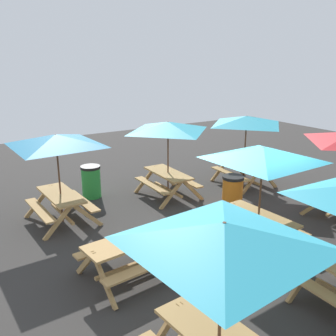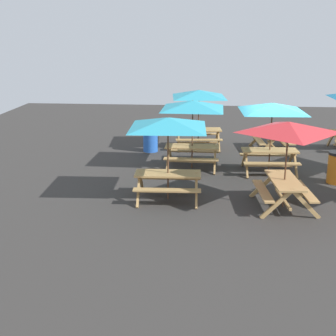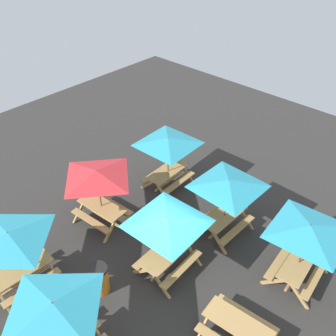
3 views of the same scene
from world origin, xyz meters
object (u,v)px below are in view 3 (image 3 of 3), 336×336
picnic_table_5 (168,224)px  picnic_table_0 (168,145)px  picnic_table_7 (98,178)px  picnic_table_1 (10,240)px  picnic_table_3 (238,327)px  picnic_table_2 (55,311)px  trash_bin_blue (303,225)px  picnic_table_8 (228,187)px  trash_bin_orange (99,279)px  picnic_table_4 (308,233)px

picnic_table_5 → picnic_table_0: bearing=39.8°
picnic_table_7 → picnic_table_1: bearing=92.2°
picnic_table_0 → picnic_table_3: 6.90m
picnic_table_2 → picnic_table_3: picnic_table_2 is taller
picnic_table_0 → trash_bin_blue: (1.13, -5.25, -1.49)m
picnic_table_0 → picnic_table_8: (-0.54, -3.13, 0.00)m
picnic_table_8 → trash_bin_blue: picnic_table_8 is taller
picnic_table_8 → picnic_table_7: bearing=127.7°
picnic_table_8 → picnic_table_2: bearing=178.5°
trash_bin_orange → picnic_table_7: bearing=49.0°
picnic_table_5 → trash_bin_blue: 5.09m
picnic_table_3 → picnic_table_1: bearing=21.6°
trash_bin_orange → trash_bin_blue: bearing=-28.8°
picnic_table_5 → picnic_table_7: size_ratio=1.21×
picnic_table_1 → picnic_table_7: bearing=9.8°
picnic_table_2 → trash_bin_orange: 2.55m
picnic_table_0 → picnic_table_1: 6.46m
picnic_table_0 → picnic_table_2: bearing=-159.7°
picnic_table_2 → picnic_table_5: same height
picnic_table_5 → trash_bin_blue: size_ratio=2.88×
picnic_table_1 → picnic_table_8: size_ratio=0.83×
picnic_table_0 → picnic_table_5: (-3.09, -2.84, 0.00)m
trash_bin_orange → picnic_table_2: bearing=-152.7°
picnic_table_3 → picnic_table_7: (0.46, 6.07, 1.43)m
picnic_table_1 → picnic_table_8: bearing=-24.6°
picnic_table_0 → picnic_table_3: picnic_table_0 is taller
picnic_table_1 → picnic_table_3: (2.91, -5.65, -1.43)m
picnic_table_8 → trash_bin_blue: size_ratio=2.89×
picnic_table_7 → picnic_table_5: bearing=175.0°
picnic_table_0 → picnic_table_2: same height
picnic_table_4 → trash_bin_orange: bearing=131.4°
picnic_table_5 → trash_bin_blue: picnic_table_5 is taller
picnic_table_0 → picnic_table_2: (-6.85, -2.82, 0.00)m
picnic_table_2 → picnic_table_8: bearing=-2.0°
picnic_table_1 → trash_bin_orange: size_ratio=2.38×
picnic_table_1 → picnic_table_5: same height
picnic_table_7 → picnic_table_8: bearing=-148.7°
trash_bin_blue → picnic_table_8: bearing=128.4°
picnic_table_1 → trash_bin_blue: 9.31m
picnic_table_3 → picnic_table_5: bearing=-14.8°
picnic_table_2 → picnic_table_8: 6.31m
picnic_table_4 → picnic_table_5: size_ratio=1.00×
picnic_table_4 → trash_bin_blue: 2.46m
picnic_table_4 → picnic_table_5: (-2.41, 3.12, 0.00)m
picnic_table_0 → trash_bin_orange: size_ratio=2.88×
picnic_table_1 → picnic_table_2: (-0.39, -2.73, 0.00)m
picnic_table_3 → trash_bin_blue: trash_bin_blue is taller
picnic_table_1 → picnic_table_3: 6.51m
picnic_table_3 → picnic_table_4: (2.87, -0.22, 1.43)m
picnic_table_1 → trash_bin_orange: bearing=-48.3°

